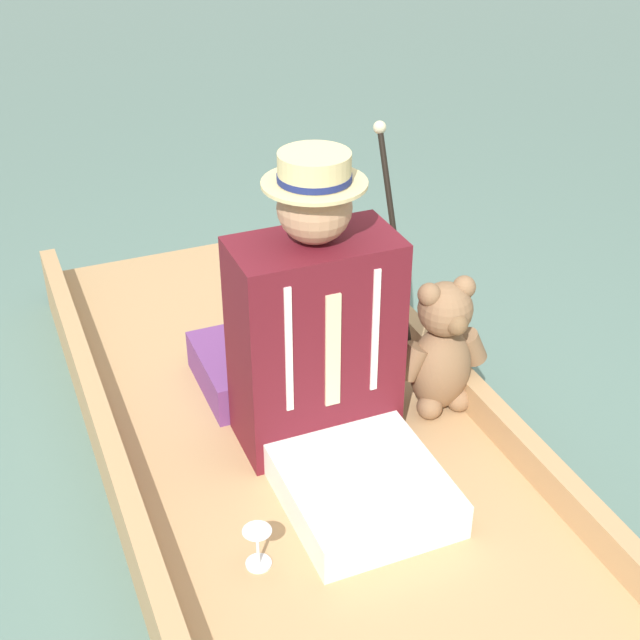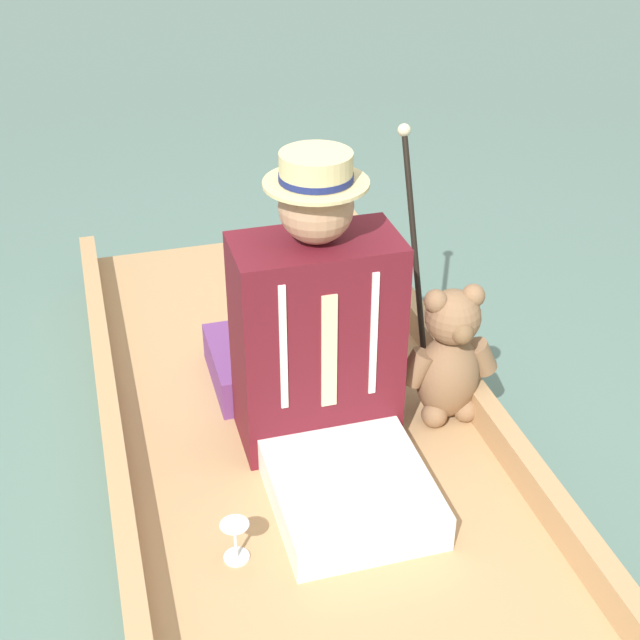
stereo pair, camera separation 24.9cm
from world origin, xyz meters
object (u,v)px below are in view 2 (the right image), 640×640
object	(u,v)px
walking_cane	(413,229)
teddy_bear	(450,358)
seated_person	(323,354)
wine_glass	(235,533)

from	to	relation	value
walking_cane	teddy_bear	bearing A→B (deg)	86.55
teddy_bear	walking_cane	world-z (taller)	walking_cane
seated_person	wine_glass	size ratio (longest dim) A/B	7.70
seated_person	teddy_bear	bearing A→B (deg)	179.21
teddy_bear	walking_cane	bearing A→B (deg)	-93.45
walking_cane	wine_glass	bearing A→B (deg)	47.01
seated_person	wine_glass	world-z (taller)	seated_person
teddy_bear	wine_glass	bearing A→B (deg)	29.02
teddy_bear	wine_glass	distance (m)	0.87
teddy_bear	wine_glass	world-z (taller)	teddy_bear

